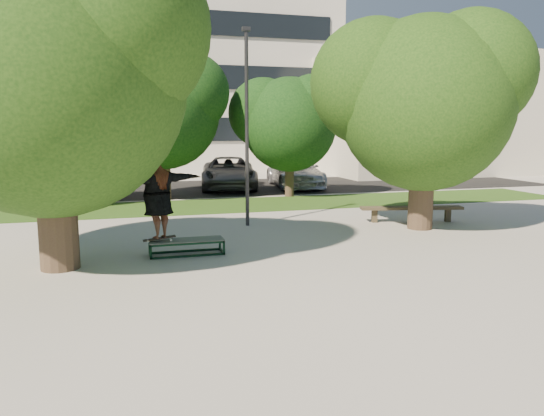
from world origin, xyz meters
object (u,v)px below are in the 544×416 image
object	(u,v)px
bench	(411,209)
car_dark	(91,183)
car_grey	(229,173)
lamppost	(247,126)
tree_left	(44,63)
car_silver_b	(295,171)
grind_box	(187,247)
tree_right	(421,94)
car_silver_a	(57,175)

from	to	relation	value
bench	car_dark	distance (m)	14.07
car_dark	car_grey	xyz separation A→B (m)	(6.62, 1.91, 0.13)
lamppost	bench	distance (m)	6.07
tree_left	car_silver_b	bearing A→B (deg)	54.02
grind_box	car_dark	bearing A→B (deg)	103.05
tree_right	grind_box	distance (m)	8.39
grind_box	car_silver_a	size ratio (longest dim) A/B	0.39
tree_right	grind_box	bearing A→B (deg)	-168.17
tree_right	car_silver_b	size ratio (longest dim) A/B	1.15
tree_right	grind_box	size ratio (longest dim) A/B	3.62
tree_left	bench	world-z (taller)	tree_left
tree_right	lamppost	world-z (taller)	tree_right
car_silver_a	car_grey	bearing A→B (deg)	-14.97
car_grey	bench	bearing A→B (deg)	-61.08
car_grey	car_silver_b	world-z (taller)	car_silver_b
lamppost	grind_box	size ratio (longest dim) A/B	3.39
tree_right	bench	distance (m)	3.83
lamppost	car_silver_a	bearing A→B (deg)	120.67
car_grey	car_silver_b	xyz separation A→B (m)	(3.50, -0.14, 0.01)
bench	car_grey	bearing A→B (deg)	121.55
tree_left	bench	bearing A→B (deg)	15.81
car_silver_a	car_dark	size ratio (longest dim) A/B	1.13
car_grey	car_dark	bearing A→B (deg)	-153.87
lamppost	bench	bearing A→B (deg)	-9.42
grind_box	car_silver_b	world-z (taller)	car_silver_b
car_grey	car_silver_a	bearing A→B (deg)	-177.43
grind_box	bench	world-z (taller)	bench
lamppost	car_dark	size ratio (longest dim) A/B	1.48
car_silver_a	car_silver_b	world-z (taller)	car_silver_b
grind_box	car_silver_a	bearing A→B (deg)	106.65
tree_left	grind_box	size ratio (longest dim) A/B	3.95
car_silver_b	bench	bearing A→B (deg)	-83.10
bench	car_dark	bearing A→B (deg)	150.83
tree_left	car_grey	size ratio (longest dim) A/B	1.22
lamppost	car_grey	bearing A→B (deg)	81.80
tree_left	car_grey	bearing A→B (deg)	64.61
lamppost	car_silver_a	distance (m)	13.58
lamppost	car_silver_a	xyz separation A→B (m)	(-6.82, 11.50, -2.36)
car_dark	tree_left	bearing A→B (deg)	-98.54
tree_right	lamppost	size ratio (longest dim) A/B	1.07
car_silver_a	car_dark	xyz separation A→B (m)	(1.70, -3.00, -0.11)
car_dark	car_grey	size ratio (longest dim) A/B	0.71
car_silver_a	car_silver_b	size ratio (longest dim) A/B	0.83
bench	car_grey	distance (m)	11.94
tree_left	tree_right	world-z (taller)	tree_left
bench	car_silver_b	distance (m)	11.17
lamppost	grind_box	bearing A→B (deg)	-124.40
grind_box	bench	distance (m)	8.13
grind_box	car_silver_a	world-z (taller)	car_silver_a
tree_left	grind_box	distance (m)	5.17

